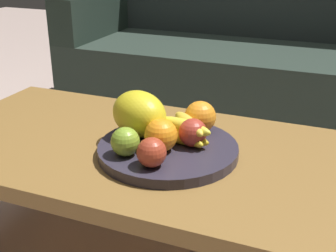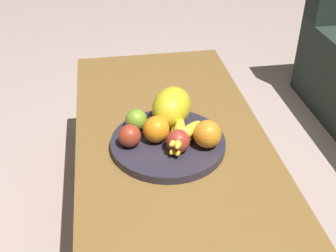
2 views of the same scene
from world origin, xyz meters
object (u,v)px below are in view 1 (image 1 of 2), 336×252
object	(u,v)px
coffee_table	(160,163)
couch	(241,62)
orange_front	(161,135)
apple_left	(152,152)
apple_right	(125,142)
fruit_bowl	(168,150)
banana_bunch	(185,130)
orange_left	(200,117)
apple_front	(193,132)
melon_large_front	(139,114)

from	to	relation	value
coffee_table	couch	bearing A→B (deg)	93.91
orange_front	apple_left	size ratio (longest dim) A/B	1.18
orange_front	apple_right	distance (m)	0.08
fruit_bowl	orange_front	bearing A→B (deg)	-96.32
coffee_table	couch	distance (m)	1.24
orange_front	apple_left	xyz separation A→B (m)	(0.01, -0.08, -0.01)
couch	banana_bunch	world-z (taller)	couch
orange_front	fruit_bowl	bearing A→B (deg)	83.68
couch	orange_left	world-z (taller)	couch
fruit_bowl	orange_left	size ratio (longest dim) A/B	4.18
apple_front	couch	bearing A→B (deg)	97.92
melon_large_front	apple_right	world-z (taller)	melon_large_front
apple_front	banana_bunch	bearing A→B (deg)	160.05
apple_right	banana_bunch	bearing A→B (deg)	49.45
banana_bunch	fruit_bowl	bearing A→B (deg)	-133.58
fruit_bowl	orange_left	distance (m)	0.13
couch	banana_bunch	bearing A→B (deg)	-83.16
coffee_table	orange_left	world-z (taller)	orange_left
melon_large_front	apple_right	bearing A→B (deg)	-81.02
orange_front	apple_left	bearing A→B (deg)	-81.83
fruit_bowl	melon_large_front	size ratio (longest dim) A/B	2.18
apple_front	apple_right	size ratio (longest dim) A/B	1.02
melon_large_front	apple_front	world-z (taller)	melon_large_front
fruit_bowl	apple_front	bearing A→B (deg)	23.36
orange_front	apple_left	world-z (taller)	orange_front
couch	apple_front	size ratio (longest dim) A/B	24.73
couch	orange_front	bearing A→B (deg)	-85.08
melon_large_front	couch	bearing A→B (deg)	91.22
banana_bunch	couch	bearing A→B (deg)	96.84
couch	orange_left	size ratio (longest dim) A/B	20.77
apple_right	fruit_bowl	bearing A→B (deg)	50.69
fruit_bowl	banana_bunch	distance (m)	0.06
apple_left	apple_right	distance (m)	0.08
apple_front	apple_right	distance (m)	0.17
coffee_table	orange_front	size ratio (longest dim) A/B	15.88
orange_left	banana_bunch	distance (m)	0.08
apple_right	orange_left	bearing A→B (deg)	58.97
fruit_bowl	melon_large_front	distance (m)	0.12
coffee_table	apple_left	bearing A→B (deg)	-74.05
couch	apple_front	world-z (taller)	couch
apple_front	banana_bunch	xyz separation A→B (m)	(-0.02, 0.01, -0.00)
apple_left	apple_front	bearing A→B (deg)	70.56
coffee_table	apple_front	bearing A→B (deg)	3.28
orange_front	banana_bunch	distance (m)	0.08
coffee_table	melon_large_front	world-z (taller)	melon_large_front
orange_left	banana_bunch	size ratio (longest dim) A/B	0.51
melon_large_front	apple_front	distance (m)	0.15
fruit_bowl	apple_front	world-z (taller)	apple_front
fruit_bowl	coffee_table	bearing A→B (deg)	147.60
couch	coffee_table	bearing A→B (deg)	-86.09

